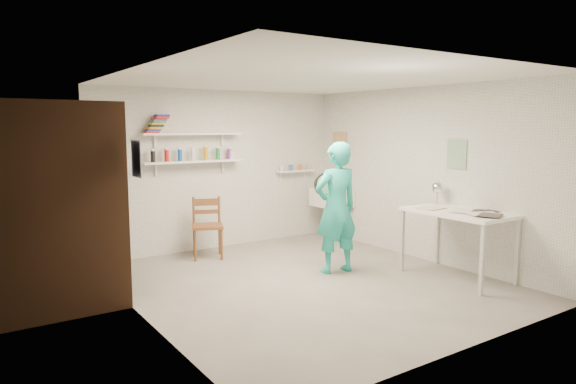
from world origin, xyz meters
TOP-DOWN VIEW (x-y plane):
  - floor at (0.00, 0.00)m, footprint 4.00×4.50m
  - ceiling at (0.00, 0.00)m, footprint 4.00×4.50m
  - wall_back at (0.00, 2.26)m, footprint 4.00×0.02m
  - wall_front at (0.00, -2.26)m, footprint 4.00×0.02m
  - wall_left at (-2.01, 0.00)m, footprint 0.02×4.50m
  - wall_right at (2.01, 0.00)m, footprint 0.02×4.50m
  - doorway_recess at (-1.99, 1.05)m, footprint 0.02×0.90m
  - corridor_box at (-2.70, 1.05)m, footprint 1.40×1.50m
  - door_lintel at (-1.97, 1.05)m, footprint 0.06×1.05m
  - door_jamb_near at (-1.97, 0.55)m, footprint 0.06×0.10m
  - door_jamb_far at (-1.97, 1.55)m, footprint 0.06×0.10m
  - shelf_lower at (-0.50, 2.13)m, footprint 1.50×0.22m
  - shelf_upper at (-0.50, 2.13)m, footprint 1.50×0.22m
  - ledge_shelf at (1.35, 2.17)m, footprint 0.70×0.14m
  - poster_left at (-1.99, 0.05)m, footprint 0.01×0.28m
  - poster_right_a at (1.99, 1.80)m, footprint 0.01×0.34m
  - poster_right_b at (1.99, -0.55)m, footprint 0.01×0.30m
  - belfast_sink at (1.75, 1.70)m, footprint 0.48×0.60m
  - man at (0.57, 0.15)m, footprint 0.64×0.45m
  - wall_clock at (0.55, 0.37)m, footprint 0.30×0.06m
  - wooden_chair at (-0.48, 1.73)m, footprint 0.54×0.53m
  - work_table at (1.64, -0.88)m, footprint 0.75×1.26m
  - desk_lamp at (1.85, -0.38)m, footprint 0.16×0.16m
  - spray_cans at (-0.50, 2.13)m, footprint 1.26×0.06m
  - book_stack at (-1.02, 2.13)m, footprint 0.34×0.14m
  - ledge_pots at (1.35, 2.17)m, footprint 0.48×0.07m
  - papers at (1.64, -0.88)m, footprint 0.30×0.22m

SIDE VIEW (x-z plane):
  - floor at x=0.00m, z-range -0.02..0.00m
  - work_table at x=1.64m, z-range 0.00..0.84m
  - wooden_chair at x=-0.48m, z-range 0.00..0.91m
  - belfast_sink at x=1.75m, z-range 0.55..0.85m
  - man at x=0.57m, z-range 0.00..1.67m
  - papers at x=1.64m, z-range 0.84..0.87m
  - doorway_recess at x=-1.99m, z-range 0.00..2.00m
  - door_jamb_near at x=-1.97m, z-range 0.00..2.00m
  - door_jamb_far at x=-1.97m, z-range 0.00..2.00m
  - corridor_box at x=-2.70m, z-range 0.00..2.10m
  - desk_lamp at x=1.85m, z-range 0.98..1.14m
  - wall_clock at x=0.55m, z-range 0.96..1.26m
  - ledge_shelf at x=1.35m, z-range 1.11..1.14m
  - ledge_pots at x=1.35m, z-range 1.14..1.22m
  - wall_back at x=0.00m, z-range 0.00..2.40m
  - wall_front at x=0.00m, z-range 0.00..2.40m
  - wall_left at x=-2.01m, z-range 0.00..2.40m
  - wall_right at x=2.01m, z-range 0.00..2.40m
  - shelf_lower at x=-0.50m, z-range 1.34..1.36m
  - spray_cans at x=-0.50m, z-range 1.36..1.53m
  - poster_right_b at x=1.99m, z-range 1.31..1.69m
  - poster_left at x=-1.99m, z-range 1.37..1.73m
  - poster_right_a at x=1.99m, z-range 1.34..1.76m
  - shelf_upper at x=-0.50m, z-range 1.74..1.76m
  - book_stack at x=-1.02m, z-range 1.77..2.02m
  - door_lintel at x=-1.97m, z-range 2.00..2.10m
  - ceiling at x=0.00m, z-range 2.40..2.42m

